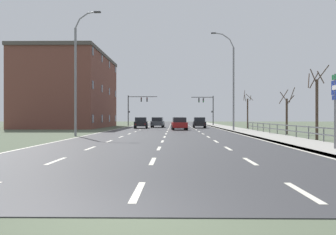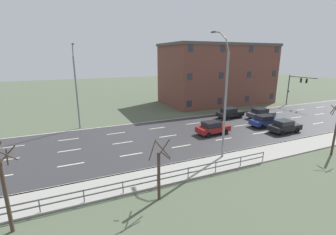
{
  "view_description": "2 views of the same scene",
  "coord_description": "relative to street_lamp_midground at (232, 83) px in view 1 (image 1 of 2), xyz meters",
  "views": [
    {
      "loc": [
        0.78,
        -5.81,
        1.61
      ],
      "look_at": [
        -0.28,
        55.82,
        1.54
      ],
      "focal_mm": 39.31,
      "sensor_mm": 36.0,
      "label": 1
    },
    {
      "loc": [
        24.2,
        23.69,
        9.22
      ],
      "look_at": [
        0.0,
        34.4,
        2.3
      ],
      "focal_mm": 25.32,
      "sensor_mm": 36.0,
      "label": 2
    }
  ],
  "objects": [
    {
      "name": "brick_building",
      "position": [
        -23.17,
        15.52,
        0.19
      ],
      "size": [
        11.6,
        21.43,
        11.47
      ],
      "color": "brown",
      "rests_on": "ground"
    },
    {
      "name": "road_asphalt_strip",
      "position": [
        -7.43,
        23.45,
        -5.54
      ],
      "size": [
        14.0,
        120.0,
        0.03
      ],
      "color": "#303033",
      "rests_on": "ground"
    },
    {
      "name": "street_lamp_left_bank",
      "position": [
        -14.9,
        -11.4,
        -0.34
      ],
      "size": [
        2.25,
        0.24,
        10.6
      ],
      "color": "slate",
      "rests_on": "ground"
    },
    {
      "name": "bare_tree_mid",
      "position": [
        3.9,
        -7.77,
        -3.55
      ],
      "size": [
        1.34,
        1.41,
        4.37
      ],
      "color": "#423328",
      "rests_on": "ground"
    },
    {
      "name": "bare_tree_near",
      "position": [
        3.45,
        -16.14,
        -3.04
      ],
      "size": [
        1.53,
        1.35,
        5.3
      ],
      "color": "#423328",
      "rests_on": "ground"
    },
    {
      "name": "traffic_signal_left",
      "position": [
        -13.91,
        26.59,
        -1.59
      ],
      "size": [
        5.54,
        0.36,
        5.7
      ],
      "color": "#38383A",
      "rests_on": "ground"
    },
    {
      "name": "guardrail",
      "position": [
        2.42,
        -14.89,
        -4.85
      ],
      "size": [
        0.07,
        35.31,
        1.0
      ],
      "color": "#515459",
      "rests_on": "ground"
    },
    {
      "name": "car_distant",
      "position": [
        -9.22,
        13.96,
        -4.75
      ],
      "size": [
        2.0,
        4.19,
        1.57
      ],
      "rotation": [
        0.0,
        0.0,
        -0.05
      ],
      "color": "#474C51",
      "rests_on": "ground"
    },
    {
      "name": "car_near_left",
      "position": [
        -11.42,
        9.92,
        -4.75
      ],
      "size": [
        1.97,
        4.17,
        1.57
      ],
      "rotation": [
        0.0,
        0.0,
        0.04
      ],
      "color": "black",
      "rests_on": "ground"
    },
    {
      "name": "ground_plane",
      "position": [
        -7.43,
        11.45,
        -5.61
      ],
      "size": [
        160.0,
        160.0,
        0.12
      ],
      "color": "#4C5642"
    },
    {
      "name": "traffic_signal_right",
      "position": [
        -0.54,
        25.07,
        -1.8
      ],
      "size": [
        4.1,
        0.36,
        5.51
      ],
      "color": "#38383A",
      "rests_on": "ground"
    },
    {
      "name": "car_near_right",
      "position": [
        -6.03,
        3.14,
        -4.75
      ],
      "size": [
        2.02,
        4.19,
        1.57
      ],
      "rotation": [
        0.0,
        0.0,
        0.06
      ],
      "color": "maroon",
      "rests_on": "ground"
    },
    {
      "name": "highway_sign",
      "position": [
        0.96,
        -24.82,
        -3.21
      ],
      "size": [
        0.09,
        0.68,
        3.66
      ],
      "color": "slate",
      "rests_on": "ground"
    },
    {
      "name": "sidewalk_right",
      "position": [
        1.0,
        23.45,
        -5.49
      ],
      "size": [
        3.0,
        120.0,
        0.12
      ],
      "color": "gray",
      "rests_on": "ground"
    },
    {
      "name": "bare_tree_far",
      "position": [
        3.77,
        10.11,
        -3.11
      ],
      "size": [
        1.36,
        1.41,
        5.49
      ],
      "color": "#423328",
      "rests_on": "ground"
    },
    {
      "name": "street_lamp_midground",
      "position": [
        0.0,
        0.0,
        0.0
      ],
      "size": [
        2.69,
        0.24,
        11.38
      ],
      "color": "slate",
      "rests_on": "ground"
    },
    {
      "name": "car_mid_centre",
      "position": [
        -2.99,
        11.59,
        -4.75
      ],
      "size": [
        1.89,
        4.12,
        1.57
      ],
      "rotation": [
        0.0,
        0.0,
        -0.01
      ],
      "color": "black",
      "rests_on": "ground"
    },
    {
      "name": "car_far_right",
      "position": [
        -5.85,
        11.35,
        -4.75
      ],
      "size": [
        1.95,
        4.16,
        1.57
      ],
      "rotation": [
        0.0,
        0.0,
        -0.03
      ],
      "color": "navy",
      "rests_on": "ground"
    }
  ]
}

